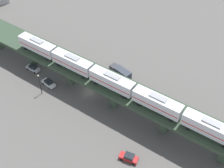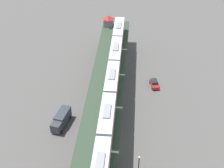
% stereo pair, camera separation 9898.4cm
% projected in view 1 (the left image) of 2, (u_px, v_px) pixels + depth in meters
% --- Properties ---
extents(ground_plane, '(400.00, 400.00, 0.00)m').
position_uv_depth(ground_plane, '(89.00, 92.00, 87.64)').
color(ground_plane, '#514F4C').
extents(elevated_viaduct, '(31.11, 91.18, 7.55)m').
position_uv_depth(elevated_viaduct, '(88.00, 75.00, 83.06)').
color(elevated_viaduct, '#2C3D2C').
rests_on(elevated_viaduct, ground).
extents(subway_train, '(18.30, 61.12, 4.45)m').
position_uv_depth(subway_train, '(112.00, 81.00, 76.19)').
color(subway_train, silver).
rests_on(subway_train, elevated_viaduct).
extents(street_car_white, '(2.33, 4.57, 1.89)m').
position_uv_depth(street_car_white, '(49.00, 83.00, 88.91)').
color(street_car_white, silver).
rests_on(street_car_white, ground).
extents(street_car_silver, '(2.94, 4.73, 1.89)m').
position_uv_depth(street_car_silver, '(33.00, 68.00, 93.64)').
color(street_car_silver, '#B7BABF').
rests_on(street_car_silver, ground).
extents(street_car_red, '(3.52, 4.75, 1.89)m').
position_uv_depth(street_car_red, '(129.00, 157.00, 71.18)').
color(street_car_red, '#AD1E1E').
rests_on(street_car_red, ground).
extents(delivery_truck, '(2.62, 7.28, 3.20)m').
position_uv_depth(delivery_truck, '(121.00, 73.00, 90.87)').
color(delivery_truck, '#333338').
rests_on(delivery_truck, ground).
extents(street_lamp, '(0.44, 0.44, 6.94)m').
position_uv_depth(street_lamp, '(40.00, 83.00, 84.37)').
color(street_lamp, black).
rests_on(street_lamp, ground).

